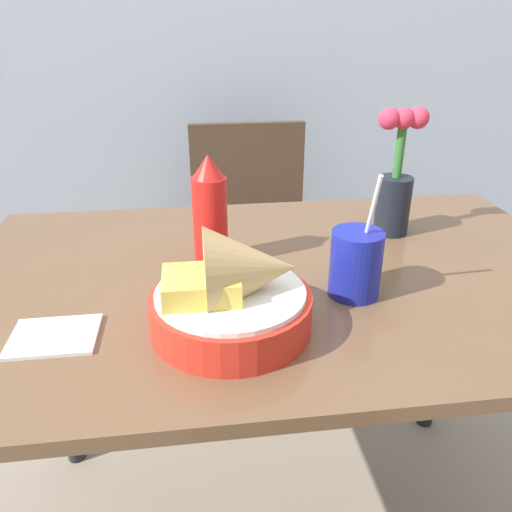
{
  "coord_description": "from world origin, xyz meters",
  "views": [
    {
      "loc": [
        -0.16,
        -0.82,
        1.19
      ],
      "look_at": [
        -0.05,
        -0.05,
        0.81
      ],
      "focal_mm": 35.0,
      "sensor_mm": 36.0,
      "label": 1
    }
  ],
  "objects": [
    {
      "name": "drink_cup",
      "position": [
        0.11,
        -0.1,
        0.81
      ],
      "size": [
        0.09,
        0.09,
        0.22
      ],
      "color": "#192399",
      "rests_on": "dining_table"
    },
    {
      "name": "chair_far_window",
      "position": [
        0.04,
        0.79,
        0.51
      ],
      "size": [
        0.4,
        0.4,
        0.86
      ],
      "color": "#473323",
      "rests_on": "ground_plane"
    },
    {
      "name": "ketchup_bottle",
      "position": [
        -0.13,
        0.06,
        0.86
      ],
      "size": [
        0.07,
        0.07,
        0.21
      ],
      "color": "red",
      "rests_on": "dining_table"
    },
    {
      "name": "dining_table",
      "position": [
        0.0,
        0.0,
        0.65
      ],
      "size": [
        1.21,
        0.76,
        0.75
      ],
      "color": "brown",
      "rests_on": "ground_plane"
    },
    {
      "name": "napkin",
      "position": [
        -0.37,
        -0.17,
        0.76
      ],
      "size": [
        0.13,
        0.1,
        0.01
      ],
      "color": "white",
      "rests_on": "dining_table"
    },
    {
      "name": "flower_vase",
      "position": [
        0.27,
        0.15,
        0.87
      ],
      "size": [
        0.11,
        0.07,
        0.27
      ],
      "color": "black",
      "rests_on": "dining_table"
    },
    {
      "name": "food_basket",
      "position": [
        -0.1,
        -0.18,
        0.81
      ],
      "size": [
        0.25,
        0.25,
        0.17
      ],
      "color": "red",
      "rests_on": "dining_table"
    }
  ]
}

